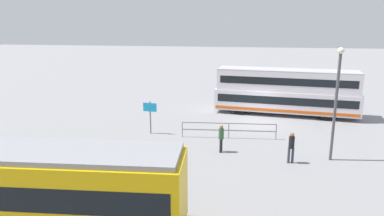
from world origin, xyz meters
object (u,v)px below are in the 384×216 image
object	(u,v)px
pedestrian_near_railing	(221,137)
pedestrian_crossing	(291,145)
info_sign	(150,112)
street_lamp	(336,96)
double_decker_bus	(286,92)

from	to	relation	value
pedestrian_near_railing	pedestrian_crossing	world-z (taller)	pedestrian_crossing
pedestrian_near_railing	pedestrian_crossing	distance (m)	4.13
pedestrian_crossing	pedestrian_near_railing	bearing A→B (deg)	-15.50
pedestrian_near_railing	info_sign	size ratio (longest dim) A/B	0.73
street_lamp	pedestrian_crossing	bearing A→B (deg)	19.50
double_decker_bus	street_lamp	xyz separation A→B (m)	(-1.63, 9.95, 1.80)
pedestrian_near_railing	street_lamp	distance (m)	6.90
pedestrian_near_railing	info_sign	xyz separation A→B (m)	(5.18, -2.86, 0.61)
info_sign	street_lamp	bearing A→B (deg)	164.71
info_sign	street_lamp	size ratio (longest dim) A/B	0.36
pedestrian_crossing	info_sign	distance (m)	10.00
pedestrian_crossing	street_lamp	xyz separation A→B (m)	(-2.32, -0.82, 2.73)
pedestrian_near_railing	street_lamp	size ratio (longest dim) A/B	0.27
double_decker_bus	pedestrian_crossing	size ratio (longest dim) A/B	6.66
pedestrian_crossing	info_sign	world-z (taller)	info_sign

